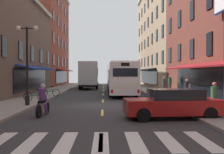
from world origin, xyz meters
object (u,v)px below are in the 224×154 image
bicycle_near (35,96)px  pedestrian_mid (214,98)px  pedestrian_near (187,90)px  street_lamp_twin (27,61)px  transit_bus (121,78)px  sedan_mid (92,81)px  box_truck (89,75)px  pedestrian_far (164,85)px  pedestrian_rear (170,84)px  sedan_near (172,103)px  motorcycle_rider (43,102)px  bicycle_mid (50,92)px

bicycle_near → pedestrian_mid: pedestrian_mid is taller
pedestrian_near → street_lamp_twin: size_ratio=0.33×
transit_bus → sedan_mid: 21.45m
box_truck → sedan_mid: size_ratio=1.48×
bicycle_near → pedestrian_far: size_ratio=0.98×
pedestrian_near → sedan_mid: bearing=58.6°
transit_bus → box_truck: (-3.81, 9.46, 0.22)m
box_truck → pedestrian_near: (7.89, -18.98, -0.92)m
pedestrian_near → pedestrian_rear: 8.48m
bicycle_near → pedestrian_far: (10.71, 5.83, 0.53)m
sedan_near → pedestrian_rear: size_ratio=2.51×
transit_bus → motorcycle_rider: bearing=-108.8°
sedan_near → sedan_mid: 36.81m
pedestrian_far → pedestrian_rear: 1.77m
pedestrian_near → pedestrian_far: bearing=44.7°
transit_bus → sedan_mid: bearing=100.7°
bicycle_mid → pedestrian_far: 10.60m
pedestrian_near → pedestrian_rear: (0.82, 8.44, 0.08)m
bicycle_near → street_lamp_twin: bearing=-87.9°
pedestrian_mid → street_lamp_twin: (-10.50, 4.08, 2.00)m
bicycle_near → pedestrian_near: (10.81, -1.10, 0.51)m
pedestrian_far → pedestrian_mid: bearing=132.3°
transit_bus → sedan_mid: transit_bus is taller
transit_bus → pedestrian_mid: transit_bus is taller
transit_bus → sedan_near: transit_bus is taller
sedan_mid → street_lamp_twin: (-2.66, -31.80, 2.25)m
pedestrian_mid → sedan_mid: bearing=-61.4°
pedestrian_mid → pedestrian_far: 12.23m
pedestrian_far → transit_bus: bearing=9.9°
sedan_near → pedestrian_mid: bearing=12.7°
box_truck → pedestrian_near: size_ratio=4.26×
bicycle_mid → pedestrian_mid: pedestrian_mid is taller
pedestrian_near → street_lamp_twin: 10.97m
sedan_near → bicycle_mid: 13.90m
sedan_mid → pedestrian_far: bearing=-71.4°
pedestrian_far → pedestrian_rear: bearing=-78.2°
motorcycle_rider → pedestrian_mid: bearing=-3.4°
pedestrian_far → motorcycle_rider: bearing=95.9°
pedestrian_mid → pedestrian_rear: pedestrian_rear is taller
pedestrian_near → pedestrian_rear: bearing=38.4°
transit_bus → bicycle_mid: transit_bus is taller
box_truck → street_lamp_twin: street_lamp_twin is taller
sedan_near → pedestrian_near: pedestrian_near is taller
pedestrian_far → box_truck: bearing=-14.2°
pedestrian_rear → motorcycle_rider: bearing=-156.7°
transit_bus → street_lamp_twin: street_lamp_twin is taller
transit_bus → box_truck: size_ratio=1.70×
pedestrian_near → pedestrian_far: (-0.10, 6.93, 0.02)m
box_truck → sedan_mid: bearing=90.8°
bicycle_mid → pedestrian_rear: pedestrian_rear is taller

